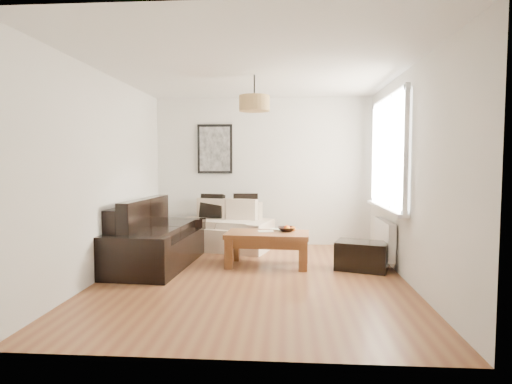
# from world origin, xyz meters

# --- Properties ---
(floor) EXTENTS (4.50, 4.50, 0.00)m
(floor) POSITION_xyz_m (0.00, 0.00, 0.00)
(floor) COLOR brown
(floor) RESTS_ON ground
(ceiling) EXTENTS (3.80, 4.50, 0.00)m
(ceiling) POSITION_xyz_m (0.00, 0.00, 2.60)
(ceiling) COLOR white
(ceiling) RESTS_ON floor
(wall_back) EXTENTS (3.80, 0.04, 2.60)m
(wall_back) POSITION_xyz_m (0.00, 2.25, 1.30)
(wall_back) COLOR silver
(wall_back) RESTS_ON floor
(wall_front) EXTENTS (3.80, 0.04, 2.60)m
(wall_front) POSITION_xyz_m (0.00, -2.25, 1.30)
(wall_front) COLOR silver
(wall_front) RESTS_ON floor
(wall_left) EXTENTS (0.04, 4.50, 2.60)m
(wall_left) POSITION_xyz_m (-1.90, 0.00, 1.30)
(wall_left) COLOR silver
(wall_left) RESTS_ON floor
(wall_right) EXTENTS (0.04, 4.50, 2.60)m
(wall_right) POSITION_xyz_m (1.90, 0.00, 1.30)
(wall_right) COLOR silver
(wall_right) RESTS_ON floor
(window_bay) EXTENTS (0.14, 1.90, 1.60)m
(window_bay) POSITION_xyz_m (1.86, 0.80, 1.60)
(window_bay) COLOR white
(window_bay) RESTS_ON wall_right
(radiator) EXTENTS (0.10, 0.90, 0.52)m
(radiator) POSITION_xyz_m (1.82, 0.80, 0.38)
(radiator) COLOR white
(radiator) RESTS_ON wall_right
(poster) EXTENTS (0.62, 0.04, 0.87)m
(poster) POSITION_xyz_m (-0.85, 2.22, 1.70)
(poster) COLOR black
(poster) RESTS_ON wall_back
(pendant_shade) EXTENTS (0.40, 0.40, 0.20)m
(pendant_shade) POSITION_xyz_m (0.00, 0.30, 2.23)
(pendant_shade) COLOR tan
(pendant_shade) RESTS_ON ceiling
(loveseat_cream) EXTENTS (1.73, 1.23, 0.77)m
(loveseat_cream) POSITION_xyz_m (-0.64, 1.78, 0.39)
(loveseat_cream) COLOR beige
(loveseat_cream) RESTS_ON floor
(sofa_leather) EXTENTS (1.08, 2.03, 0.85)m
(sofa_leather) POSITION_xyz_m (-1.43, 0.59, 0.43)
(sofa_leather) COLOR black
(sofa_leather) RESTS_ON floor
(coffee_table) EXTENTS (1.20, 0.70, 0.47)m
(coffee_table) POSITION_xyz_m (0.16, 0.65, 0.24)
(coffee_table) COLOR brown
(coffee_table) RESTS_ON floor
(ottoman) EXTENTS (0.78, 0.63, 0.39)m
(ottoman) POSITION_xyz_m (1.45, 0.50, 0.19)
(ottoman) COLOR black
(ottoman) RESTS_ON floor
(cushion_left) EXTENTS (0.43, 0.22, 0.41)m
(cushion_left) POSITION_xyz_m (-0.86, 1.97, 0.70)
(cushion_left) COLOR black
(cushion_left) RESTS_ON loveseat_cream
(cushion_right) EXTENTS (0.44, 0.18, 0.42)m
(cushion_right) POSITION_xyz_m (-0.28, 1.97, 0.71)
(cushion_right) COLOR black
(cushion_right) RESTS_ON loveseat_cream
(fruit_bowl) EXTENTS (0.30, 0.30, 0.06)m
(fruit_bowl) POSITION_xyz_m (0.43, 0.76, 0.51)
(fruit_bowl) COLOR black
(fruit_bowl) RESTS_ON coffee_table
(orange_a) EXTENTS (0.07, 0.07, 0.07)m
(orange_a) POSITION_xyz_m (0.44, 0.73, 0.51)
(orange_a) COLOR orange
(orange_a) RESTS_ON fruit_bowl
(orange_b) EXTENTS (0.09, 0.09, 0.07)m
(orange_b) POSITION_xyz_m (0.52, 0.74, 0.51)
(orange_b) COLOR orange
(orange_b) RESTS_ON fruit_bowl
(orange_c) EXTENTS (0.09, 0.09, 0.09)m
(orange_c) POSITION_xyz_m (0.44, 0.77, 0.51)
(orange_c) COLOR #FF5015
(orange_c) RESTS_ON fruit_bowl
(papers) EXTENTS (0.24, 0.19, 0.01)m
(papers) POSITION_xyz_m (0.13, 0.75, 0.48)
(papers) COLOR silver
(papers) RESTS_ON coffee_table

